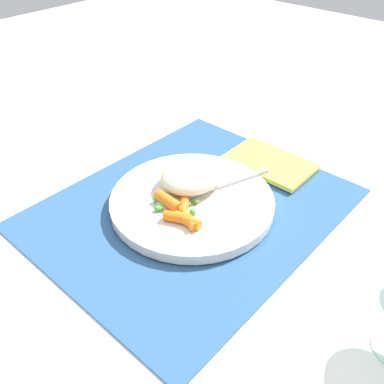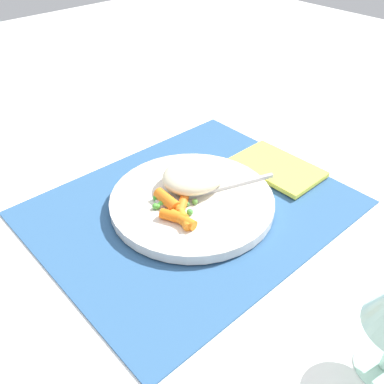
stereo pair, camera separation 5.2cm
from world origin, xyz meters
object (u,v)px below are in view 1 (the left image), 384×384
object	(u,v)px
rice_mound	(193,174)
napkin	(270,163)
carrot_portion	(179,211)
plate	(192,201)
fork	(204,192)

from	to	relation	value
rice_mound	napkin	size ratio (longest dim) A/B	0.75
carrot_portion	napkin	distance (m)	0.22
plate	fork	bearing A→B (deg)	160.73
rice_mound	fork	xyz separation A→B (m)	(0.01, 0.03, -0.02)
plate	rice_mound	size ratio (longest dim) A/B	2.29
fork	napkin	distance (m)	0.16
napkin	rice_mound	bearing A→B (deg)	-17.00
carrot_portion	napkin	world-z (taller)	carrot_portion
rice_mound	napkin	world-z (taller)	rice_mound
carrot_portion	napkin	bearing A→B (deg)	177.44
carrot_portion	fork	world-z (taller)	carrot_portion
plate	carrot_portion	size ratio (longest dim) A/B	2.70
plate	rice_mound	distance (m)	0.04
plate	fork	distance (m)	0.02
plate	fork	world-z (taller)	fork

